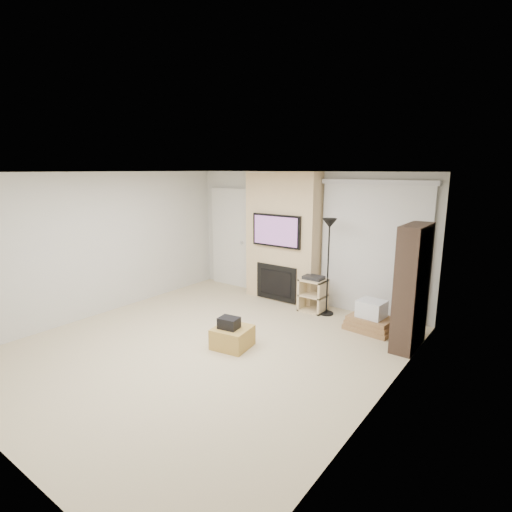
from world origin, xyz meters
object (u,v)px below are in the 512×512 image
Objects in this scene: av_stand at (313,293)px; box_stack at (371,319)px; bookshelf at (412,287)px; ottoman at (232,337)px; floor_lamp at (329,240)px.

box_stack is (1.18, -0.24, -0.16)m from av_stand.
bookshelf is at bearing -15.46° from av_stand.
av_stand is 0.84× the size of box_stack.
av_stand is 1.99m from bookshelf.
ottoman is 0.29× the size of floor_lamp.
ottoman is at bearing -143.00° from bookshelf.
ottoman is 2.28m from box_stack.
av_stand is 0.37× the size of bookshelf.
av_stand is at bearing 168.70° from box_stack.
box_stack is 1.01m from bookshelf.
floor_lamp is 2.61× the size of av_stand.
bookshelf reaches higher than av_stand.
floor_lamp is at bearing -1.32° from av_stand.
bookshelf is (2.04, 1.54, 0.75)m from ottoman.
ottoman is at bearing -103.30° from floor_lamp.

